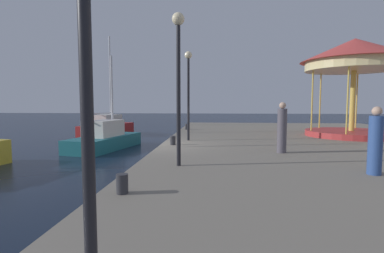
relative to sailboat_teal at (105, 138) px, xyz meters
The scene contains 12 objects.
ground_plane 5.19m from the sailboat_teal, 40.93° to the right, with size 120.00×120.00×0.00m, color black.
quay_dock 12.08m from the sailboat_teal, 16.22° to the right, with size 15.41×28.93×0.80m, color gray.
sailboat_teal is the anchor object (origin of this frame).
sailboat_red 6.91m from the sailboat_teal, 109.37° to the left, with size 2.97×5.57×7.92m.
carousel 14.42m from the sailboat_teal, ahead, with size 5.60×5.60×5.30m.
lamp_post_mid_promenade 9.84m from the sailboat_teal, 55.87° to the right, with size 0.36×0.36×4.38m.
lamp_post_far_end 6.20m from the sailboat_teal, 21.14° to the right, with size 0.36×0.36×4.31m.
bollard_south 5.79m from the sailboat_teal, 41.26° to the left, with size 0.24×0.24×0.40m, color #2D2D33.
bollard_north 11.33m from the sailboat_teal, 67.06° to the right, with size 0.24×0.24×0.40m, color #2D2D33.
bollard_center 5.68m from the sailboat_teal, 38.35° to the right, with size 0.24×0.24×0.40m, color #2D2D33.
person_mid_promenade 13.37m from the sailboat_teal, 38.93° to the right, with size 0.34×0.34×1.75m.
person_far_corner 10.23m from the sailboat_teal, 30.77° to the right, with size 0.34×0.34×1.86m.
Camera 1 is at (2.39, -12.71, 2.64)m, focal length 27.27 mm.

